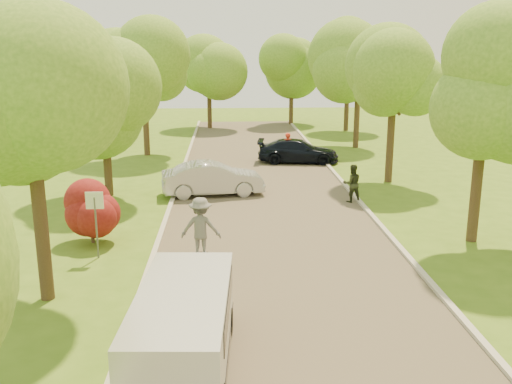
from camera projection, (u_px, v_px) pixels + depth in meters
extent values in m
plane|color=#446919|center=(294.00, 309.00, 14.63)|extent=(100.00, 100.00, 0.00)
cube|color=#4C4438|center=(270.00, 218.00, 22.37)|extent=(8.00, 60.00, 0.01)
cube|color=#B2AD9E|center=(166.00, 219.00, 22.15)|extent=(0.18, 60.00, 0.12)
cube|color=#B2AD9E|center=(372.00, 215.00, 22.57)|extent=(0.18, 60.00, 0.12)
cylinder|color=#59595E|center=(96.00, 228.00, 17.96)|extent=(0.06, 0.06, 2.00)
cube|color=white|center=(94.00, 200.00, 17.73)|extent=(0.55, 0.04, 0.55)
cylinder|color=#382619|center=(93.00, 233.00, 19.54)|extent=(0.12, 0.12, 0.70)
sphere|color=#590F0F|center=(91.00, 212.00, 19.36)|extent=(1.70, 1.70, 1.70)
cylinder|color=#382619|center=(42.00, 235.00, 14.82)|extent=(0.36, 0.36, 3.60)
sphere|color=#487B21|center=(30.00, 112.00, 14.03)|extent=(4.60, 4.60, 4.60)
sphere|color=#487B21|center=(56.00, 84.00, 13.90)|extent=(3.45, 3.45, 3.45)
cylinder|color=#382619|center=(107.00, 161.00, 25.49)|extent=(0.36, 0.36, 3.15)
sphere|color=#487B21|center=(103.00, 97.00, 24.79)|extent=(4.20, 4.20, 4.20)
sphere|color=#487B21|center=(117.00, 83.00, 24.67)|extent=(3.15, 3.15, 3.15)
cylinder|color=#382619|center=(146.00, 124.00, 35.11)|extent=(0.36, 0.36, 3.83)
sphere|color=#487B21|center=(143.00, 69.00, 34.28)|extent=(4.80, 4.80, 4.80)
sphere|color=#487B21|center=(155.00, 56.00, 34.14)|extent=(3.60, 3.60, 3.60)
cylinder|color=#382619|center=(476.00, 187.00, 19.35)|extent=(0.36, 0.36, 3.83)
sphere|color=#487B21|center=(486.00, 85.00, 18.51)|extent=(5.00, 5.00, 5.00)
sphere|color=#487B21|center=(511.00, 62.00, 18.36)|extent=(3.75, 3.75, 3.75)
cylinder|color=#382619|center=(390.00, 148.00, 28.09)|extent=(0.36, 0.36, 3.38)
sphere|color=#487B21|center=(394.00, 87.00, 27.35)|extent=(4.40, 4.40, 4.40)
sphere|color=#487B21|center=(408.00, 72.00, 27.22)|extent=(3.30, 3.30, 3.30)
cylinder|color=#382619|center=(357.00, 117.00, 37.72)|extent=(0.36, 0.36, 4.05)
sphere|color=#487B21|center=(359.00, 62.00, 36.83)|extent=(5.20, 5.20, 5.20)
sphere|color=#487B21|center=(372.00, 49.00, 36.68)|extent=(3.90, 3.90, 3.90)
cylinder|color=#382619|center=(128.00, 112.00, 42.75)|extent=(0.36, 0.36, 3.60)
sphere|color=#487B21|center=(126.00, 67.00, 41.94)|extent=(5.00, 5.00, 5.00)
sphere|color=#487B21|center=(135.00, 57.00, 41.79)|extent=(3.75, 3.75, 3.75)
cylinder|color=#382619|center=(347.00, 107.00, 45.54)|extent=(0.36, 0.36, 3.83)
sphere|color=#487B21|center=(348.00, 63.00, 44.70)|extent=(5.00, 5.00, 5.00)
sphere|color=#487B21|center=(358.00, 53.00, 44.55)|extent=(3.75, 3.75, 3.75)
cylinder|color=#382619|center=(210.00, 108.00, 46.96)|extent=(0.36, 0.36, 3.38)
sphere|color=#487B21|center=(209.00, 69.00, 46.19)|extent=(4.80, 4.80, 4.80)
sphere|color=#487B21|center=(217.00, 60.00, 46.05)|extent=(3.60, 3.60, 3.60)
cylinder|color=#382619|center=(291.00, 104.00, 49.23)|extent=(0.36, 0.36, 3.60)
sphere|color=#487B21|center=(292.00, 64.00, 48.42)|extent=(5.00, 5.00, 5.00)
sphere|color=#487B21|center=(301.00, 55.00, 48.27)|extent=(3.75, 3.75, 3.75)
cube|color=silver|center=(183.00, 328.00, 11.64)|extent=(2.08, 4.70, 1.58)
cube|color=black|center=(184.00, 358.00, 11.81)|extent=(2.10, 4.79, 0.29)
cube|color=black|center=(184.00, 306.00, 11.78)|extent=(2.03, 3.36, 0.53)
cylinder|color=black|center=(158.00, 322.00, 13.29)|extent=(0.27, 0.64, 0.63)
cylinder|color=black|center=(227.00, 322.00, 13.28)|extent=(0.27, 0.64, 0.63)
imported|color=#B1B1B6|center=(213.00, 179.00, 25.77)|extent=(4.75, 2.19, 1.51)
imported|color=black|center=(298.00, 151.00, 33.07)|extent=(4.87, 2.47, 1.36)
cube|color=black|center=(201.00, 257.00, 17.92)|extent=(0.37, 1.01, 0.02)
cylinder|color=#BFCC4C|center=(206.00, 255.00, 18.27)|extent=(0.04, 0.08, 0.08)
cylinder|color=#BFCC4C|center=(200.00, 255.00, 18.28)|extent=(0.04, 0.08, 0.08)
cylinder|color=#BFCC4C|center=(203.00, 263.00, 17.59)|extent=(0.04, 0.08, 0.08)
cylinder|color=#BFCC4C|center=(197.00, 263.00, 17.60)|extent=(0.04, 0.08, 0.08)
imported|color=slate|center=(201.00, 228.00, 17.68)|extent=(1.31, 0.84, 1.94)
imported|color=red|center=(287.00, 148.00, 33.12)|extent=(0.72, 0.57, 1.72)
imported|color=#262D1B|center=(352.00, 183.00, 24.55)|extent=(0.85, 0.69, 1.66)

